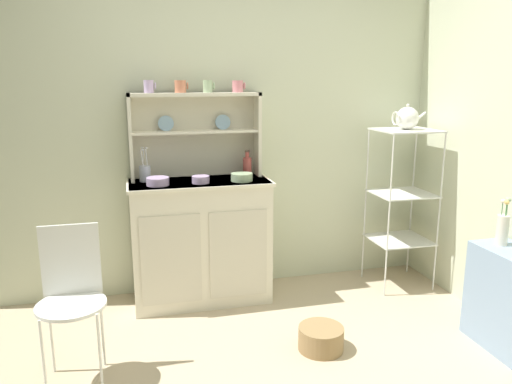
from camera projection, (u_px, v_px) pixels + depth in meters
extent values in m
cube|color=beige|center=(227.00, 127.00, 3.72)|extent=(3.84, 0.05, 2.50)
cube|color=silver|center=(201.00, 241.00, 3.60)|extent=(0.97, 0.42, 0.90)
cube|color=beige|center=(171.00, 260.00, 3.35)|extent=(0.41, 0.01, 0.63)
cube|color=beige|center=(239.00, 254.00, 3.46)|extent=(0.41, 0.01, 0.63)
cube|color=#EEE6CE|center=(199.00, 183.00, 3.50)|extent=(1.00, 0.45, 0.02)
cube|color=beige|center=(194.00, 135.00, 3.61)|extent=(0.93, 0.02, 0.61)
cube|color=silver|center=(130.00, 138.00, 3.43)|extent=(0.02, 0.18, 0.61)
cube|color=silver|center=(257.00, 134.00, 3.65)|extent=(0.02, 0.18, 0.61)
cube|color=silver|center=(196.00, 132.00, 3.53)|extent=(0.89, 0.16, 0.02)
cube|color=silver|center=(195.00, 94.00, 3.47)|extent=(0.93, 0.18, 0.02)
cylinder|color=#8EB2D1|center=(166.00, 123.00, 3.50)|extent=(0.11, 0.03, 0.11)
cylinder|color=#8EB2D1|center=(223.00, 122.00, 3.60)|extent=(0.11, 0.03, 0.11)
cylinder|color=silver|center=(389.00, 217.00, 3.61)|extent=(0.01, 0.01, 1.23)
cylinder|color=silver|center=(439.00, 213.00, 3.71)|extent=(0.01, 0.01, 1.23)
cylinder|color=silver|center=(365.00, 205.00, 3.97)|extent=(0.01, 0.01, 1.23)
cylinder|color=silver|center=(412.00, 202.00, 4.07)|extent=(0.01, 0.01, 1.23)
cube|color=silver|center=(406.00, 130.00, 3.70)|extent=(0.44, 0.40, 0.01)
cube|color=silver|center=(402.00, 194.00, 3.81)|extent=(0.44, 0.40, 0.01)
cube|color=silver|center=(399.00, 240.00, 3.89)|extent=(0.44, 0.40, 0.01)
cube|color=#849EBC|center=(509.00, 300.00, 2.97)|extent=(0.28, 0.48, 0.61)
cylinder|color=white|center=(44.00, 362.00, 2.47)|extent=(0.01, 0.01, 0.45)
cylinder|color=white|center=(100.00, 354.00, 2.54)|extent=(0.01, 0.01, 0.45)
cylinder|color=white|center=(51.00, 335.00, 2.73)|extent=(0.01, 0.01, 0.45)
cylinder|color=white|center=(102.00, 329.00, 2.79)|extent=(0.01, 0.01, 0.45)
cylinder|color=white|center=(71.00, 305.00, 2.58)|extent=(0.36, 0.36, 0.02)
cube|color=white|center=(71.00, 260.00, 2.66)|extent=(0.31, 0.02, 0.40)
cylinder|color=#93754C|center=(321.00, 338.00, 2.99)|extent=(0.27, 0.27, 0.14)
cylinder|color=#B79ECC|center=(149.00, 87.00, 3.39)|extent=(0.07, 0.07, 0.09)
torus|color=#B79ECC|center=(155.00, 86.00, 3.39)|extent=(0.01, 0.05, 0.05)
cylinder|color=#C67556|center=(180.00, 87.00, 3.44)|extent=(0.08, 0.08, 0.08)
torus|color=#C67556|center=(187.00, 86.00, 3.45)|extent=(0.01, 0.05, 0.05)
cylinder|color=#9EB78E|center=(208.00, 86.00, 3.48)|extent=(0.07, 0.07, 0.09)
torus|color=#9EB78E|center=(214.00, 86.00, 3.49)|extent=(0.01, 0.05, 0.05)
cylinder|color=#D17A84|center=(238.00, 86.00, 3.54)|extent=(0.08, 0.08, 0.08)
torus|color=#D17A84|center=(244.00, 86.00, 3.55)|extent=(0.01, 0.05, 0.05)
cylinder|color=#B79ECC|center=(158.00, 181.00, 3.35)|extent=(0.15, 0.15, 0.05)
cylinder|color=#B79ECC|center=(201.00, 179.00, 3.42)|extent=(0.12, 0.12, 0.05)
cylinder|color=#9EB78E|center=(242.00, 177.00, 3.49)|extent=(0.15, 0.15, 0.06)
cylinder|color=#B74C47|center=(247.00, 167.00, 3.65)|extent=(0.06, 0.06, 0.14)
cylinder|color=#B74C47|center=(247.00, 155.00, 3.63)|extent=(0.03, 0.03, 0.04)
cylinder|color=#4C382D|center=(247.00, 151.00, 3.62)|extent=(0.03, 0.03, 0.01)
cylinder|color=#B2B7C6|center=(145.00, 174.00, 3.46)|extent=(0.08, 0.08, 0.11)
cylinder|color=silver|center=(143.00, 163.00, 3.42)|extent=(0.03, 0.02, 0.18)
ellipsoid|color=silver|center=(142.00, 150.00, 3.40)|extent=(0.02, 0.01, 0.01)
cylinder|color=silver|center=(147.00, 162.00, 3.43)|extent=(0.02, 0.02, 0.19)
ellipsoid|color=silver|center=(146.00, 148.00, 3.41)|extent=(0.02, 0.01, 0.01)
cylinder|color=silver|center=(143.00, 162.00, 3.46)|extent=(0.03, 0.02, 0.18)
ellipsoid|color=silver|center=(142.00, 148.00, 3.44)|extent=(0.02, 0.01, 0.01)
sphere|color=white|center=(407.00, 118.00, 3.68)|extent=(0.17, 0.17, 0.17)
sphere|color=silver|center=(408.00, 105.00, 3.66)|extent=(0.02, 0.02, 0.02)
cylinder|color=white|center=(421.00, 116.00, 3.71)|extent=(0.09, 0.02, 0.07)
torus|color=white|center=(396.00, 118.00, 3.66)|extent=(0.01, 0.10, 0.10)
cylinder|color=silver|center=(502.00, 230.00, 2.99)|extent=(0.07, 0.07, 0.19)
cylinder|color=#4C844C|center=(506.00, 211.00, 2.95)|extent=(0.00, 0.01, 0.10)
sphere|color=#DBB760|center=(507.00, 202.00, 2.94)|extent=(0.03, 0.03, 0.03)
cylinder|color=#4C844C|center=(507.00, 209.00, 2.97)|extent=(0.00, 0.01, 0.12)
sphere|color=#9EB78E|center=(508.00, 200.00, 2.95)|extent=(0.03, 0.03, 0.03)
cylinder|color=#4C844C|center=(502.00, 210.00, 2.97)|extent=(0.00, 0.01, 0.11)
sphere|color=silver|center=(503.00, 201.00, 2.96)|extent=(0.03, 0.03, 0.03)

